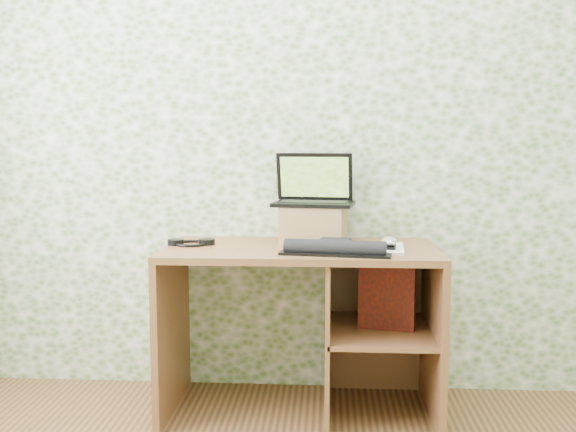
# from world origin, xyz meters

# --- Properties ---
(wall_back) EXTENTS (3.50, 0.00, 3.50)m
(wall_back) POSITION_xyz_m (0.00, 1.75, 1.30)
(wall_back) COLOR white
(wall_back) RESTS_ON ground
(desk) EXTENTS (1.20, 0.60, 0.75)m
(desk) POSITION_xyz_m (0.08, 1.47, 0.48)
(desk) COLOR brown
(desk) RESTS_ON floor
(riser) EXTENTS (0.31, 0.27, 0.17)m
(riser) POSITION_xyz_m (0.05, 1.58, 0.84)
(riser) COLOR #9A6A45
(riser) RESTS_ON desk
(laptop) EXTENTS (0.39, 0.30, 0.24)m
(laptop) POSITION_xyz_m (0.05, 1.62, 0.98)
(laptop) COLOR black
(laptop) RESTS_ON riser
(keyboard) EXTENTS (0.46, 0.29, 0.06)m
(keyboard) POSITION_xyz_m (0.15, 1.30, 0.77)
(keyboard) COLOR black
(keyboard) RESTS_ON desk
(headphones) EXTENTS (0.21, 0.17, 0.03)m
(headphones) POSITION_xyz_m (-0.50, 1.47, 0.76)
(headphones) COLOR black
(headphones) RESTS_ON desk
(notepad) EXTENTS (0.23, 0.30, 0.01)m
(notepad) POSITION_xyz_m (0.34, 1.39, 0.76)
(notepad) COLOR white
(notepad) RESTS_ON desk
(mouse) EXTENTS (0.08, 0.12, 0.04)m
(mouse) POSITION_xyz_m (0.38, 1.35, 0.78)
(mouse) COLOR silver
(mouse) RESTS_ON notepad
(pen) EXTENTS (0.05, 0.14, 0.01)m
(pen) POSITION_xyz_m (0.41, 1.46, 0.77)
(pen) COLOR black
(pen) RESTS_ON notepad
(red_box) EXTENTS (0.25, 0.13, 0.29)m
(red_box) POSITION_xyz_m (0.38, 1.44, 0.54)
(red_box) COLOR maroon
(red_box) RESTS_ON desk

